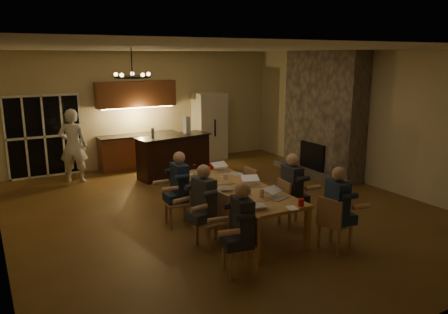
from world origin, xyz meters
TOP-DOWN VIEW (x-y plane):
  - floor at (0.00, 0.00)m, footprint 9.00×9.00m
  - back_wall at (0.00, 4.52)m, footprint 8.00×0.04m
  - right_wall at (4.02, 0.00)m, footprint 0.04×9.00m
  - ceiling at (0.00, 0.00)m, footprint 8.00×9.00m
  - french_doors at (-2.70, 4.47)m, footprint 1.86×0.08m
  - fireplace at (3.70, 1.20)m, footprint 0.58×2.50m
  - kitchenette at (-0.30, 4.20)m, footprint 2.24×0.68m
  - refrigerator at (1.90, 4.15)m, footprint 0.90×0.68m
  - dining_table at (-0.18, -0.87)m, footprint 1.10×2.90m
  - bar_island at (0.17, 2.86)m, footprint 2.03×0.96m
  - chair_left_near at (-1.06, -2.40)m, footprint 0.53×0.53m
  - chair_left_mid at (-0.99, -1.42)m, footprint 0.47×0.47m
  - chair_left_far at (-1.10, -0.29)m, footprint 0.50×0.50m
  - chair_right_near at (0.71, -2.47)m, footprint 0.54×0.54m
  - chair_right_mid at (0.72, -1.37)m, footprint 0.49×0.49m
  - chair_right_far at (0.68, -0.30)m, footprint 0.45×0.45m
  - person_left_near at (-1.07, -2.48)m, footprint 0.71×0.71m
  - person_right_near at (0.69, -2.50)m, footprint 0.70×0.70m
  - person_left_mid at (-1.08, -1.32)m, footprint 0.70×0.70m
  - person_right_mid at (0.66, -1.39)m, footprint 0.65×0.65m
  - person_left_far at (-1.03, -0.24)m, footprint 0.62×0.62m
  - standing_person at (-2.17, 3.59)m, footprint 0.79×0.67m
  - chandelier at (-1.97, -0.67)m, footprint 0.55×0.55m
  - laptop_a at (-0.47, -1.93)m, footprint 0.38×0.35m
  - laptop_b at (0.08, -1.76)m, footprint 0.39×0.37m
  - laptop_c at (-0.48, -0.87)m, footprint 0.37×0.34m
  - laptop_d at (0.08, -0.95)m, footprint 0.39×0.37m
  - laptop_e at (-0.43, 0.26)m, footprint 0.38×0.35m
  - laptop_f at (0.11, 0.22)m, footprint 0.32×0.28m
  - mug_front at (-0.23, -1.34)m, footprint 0.08×0.08m
  - mug_mid at (-0.12, -0.33)m, footprint 0.08×0.08m
  - mug_back at (-0.50, -0.08)m, footprint 0.08×0.08m
  - redcup_near at (0.17, -2.24)m, footprint 0.09×0.09m
  - redcup_mid at (-0.64, -0.43)m, footprint 0.08×0.08m
  - redcup_far at (0.01, 0.49)m, footprint 0.09×0.09m
  - can_silver at (-0.11, -1.57)m, footprint 0.07×0.07m
  - can_cola at (-0.34, 0.58)m, footprint 0.07×0.07m
  - can_right at (0.24, -0.57)m, footprint 0.06×0.06m
  - plate_near at (0.15, -1.34)m, footprint 0.24×0.24m
  - plate_left at (-0.44, -1.79)m, footprint 0.24×0.24m
  - plate_far at (0.25, -0.15)m, footprint 0.28×0.28m
  - notepad at (-0.02, -2.27)m, footprint 0.19×0.24m
  - bar_bottle at (-0.38, 2.86)m, footprint 0.08×0.08m
  - bar_blender at (0.61, 3.00)m, footprint 0.18×0.18m

SIDE VIEW (x-z plane):
  - floor at x=0.00m, z-range 0.00..0.00m
  - dining_table at x=-0.18m, z-range 0.00..0.75m
  - chair_left_near at x=-1.06m, z-range 0.00..0.89m
  - chair_left_mid at x=-0.99m, z-range 0.00..0.89m
  - chair_left_far at x=-1.10m, z-range 0.00..0.89m
  - chair_right_near at x=0.71m, z-range 0.00..0.89m
  - chair_right_mid at x=0.72m, z-range 0.00..0.89m
  - chair_right_far at x=0.68m, z-range 0.00..0.89m
  - bar_island at x=0.17m, z-range 0.00..1.08m
  - person_left_near at x=-1.07m, z-range 0.00..1.38m
  - person_right_near at x=0.69m, z-range 0.00..1.38m
  - person_left_mid at x=-1.08m, z-range 0.00..1.38m
  - person_right_mid at x=0.66m, z-range 0.00..1.38m
  - person_left_far at x=-1.03m, z-range 0.00..1.38m
  - notepad at x=-0.02m, z-range 0.75..0.76m
  - plate_near at x=0.15m, z-range 0.75..0.77m
  - plate_left at x=-0.44m, z-range 0.75..0.77m
  - plate_far at x=0.25m, z-range 0.75..0.77m
  - mug_front at x=-0.23m, z-range 0.75..0.85m
  - mug_mid at x=-0.12m, z-range 0.75..0.85m
  - mug_back at x=-0.50m, z-range 0.75..0.85m
  - redcup_near at x=0.17m, z-range 0.75..0.87m
  - redcup_mid at x=-0.64m, z-range 0.75..0.87m
  - redcup_far at x=0.01m, z-range 0.75..0.87m
  - can_silver at x=-0.11m, z-range 0.75..0.87m
  - can_cola at x=-0.34m, z-range 0.75..0.87m
  - can_right at x=0.24m, z-range 0.75..0.87m
  - laptop_a at x=-0.47m, z-range 0.75..0.98m
  - laptop_b at x=0.08m, z-range 0.75..0.98m
  - laptop_c at x=-0.48m, z-range 0.75..0.98m
  - laptop_d at x=0.08m, z-range 0.75..0.98m
  - laptop_e at x=-0.43m, z-range 0.75..0.98m
  - laptop_f at x=0.11m, z-range 0.75..0.98m
  - standing_person at x=-2.17m, z-range 0.00..1.83m
  - refrigerator at x=1.90m, z-range 0.00..2.00m
  - french_doors at x=-2.70m, z-range 0.00..2.10m
  - kitchenette at x=-0.30m, z-range 0.00..2.40m
  - bar_bottle at x=-0.38m, z-range 1.08..1.32m
  - bar_blender at x=0.61m, z-range 1.08..1.52m
  - back_wall at x=0.00m, z-range 0.00..3.20m
  - right_wall at x=4.02m, z-range 0.00..3.20m
  - fireplace at x=3.70m, z-range 0.00..3.20m
  - chandelier at x=-1.97m, z-range 2.73..2.77m
  - ceiling at x=0.00m, z-range 3.20..3.24m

